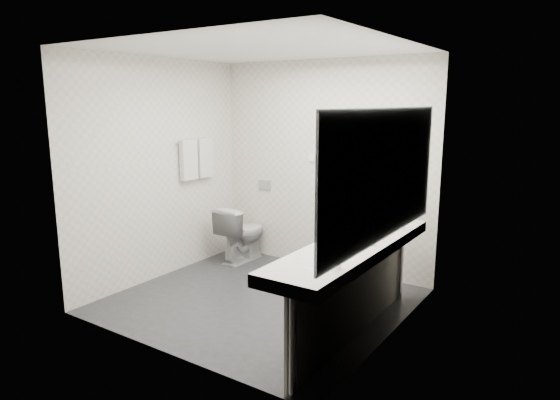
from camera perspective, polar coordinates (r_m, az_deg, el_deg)
The scene contains 32 objects.
floor at distance 5.20m, azimuth -2.34°, elevation -11.51°, with size 2.80×2.80×0.00m, color #27272C.
ceiling at distance 4.82m, azimuth -2.59°, elevation 17.07°, with size 2.80×2.80×0.00m, color white.
wall_back at distance 5.94m, azimuth 4.98°, elevation 3.87°, with size 2.80×2.80×0.00m, color silver.
wall_front at distance 3.90m, azimuth -13.81°, elevation -0.37°, with size 2.80×2.80×0.00m, color silver.
wall_left at distance 5.78m, azimuth -13.74°, elevation 3.38°, with size 2.60×2.60×0.00m, color silver.
wall_right at distance 4.19m, azimuth 13.17°, elevation 0.47°, with size 2.60×2.60×0.00m, color silver.
vanity_counter at distance 4.22m, azimuth 8.42°, elevation -5.56°, with size 0.55×2.20×0.10m, color white.
vanity_panel at distance 4.36m, azimuth 8.56°, elevation -10.97°, with size 0.03×2.15×0.75m, color gray.
vanity_post_near at distance 3.51m, azimuth 1.42°, elevation -16.59°, with size 0.06×0.06×0.75m, color silver.
vanity_post_far at distance 5.25m, azimuth 13.77°, elevation -7.24°, with size 0.06×0.06×0.75m, color silver.
mirror at distance 3.98m, azimuth 12.08°, elevation 2.87°, with size 0.02×2.20×1.05m, color #B2BCC6.
basin_near at distance 3.66m, azimuth 4.02°, elevation -7.56°, with size 0.40×0.31×0.05m, color white.
basin_far at distance 4.79m, azimuth 11.79°, elevation -3.21°, with size 0.40×0.31×0.05m, color white.
faucet_near at distance 3.55m, azimuth 6.79°, elevation -6.72°, with size 0.04×0.04×0.15m, color silver.
faucet_far at distance 4.70m, azimuth 14.04°, elevation -2.46°, with size 0.04×0.04×0.15m, color silver.
soap_bottle_a at distance 4.29m, azimuth 10.24°, elevation -3.90°, with size 0.05×0.05×0.11m, color silver.
soap_bottle_b at distance 4.32m, azimuth 8.79°, elevation -3.91°, with size 0.07×0.07×0.08m, color silver.
soap_bottle_c at distance 4.14m, azimuth 10.75°, elevation -4.48°, with size 0.04×0.04×0.11m, color silver.
glass_left at distance 4.38m, azimuth 11.35°, elevation -3.67°, with size 0.06×0.06×0.10m, color silver.
glass_right at distance 4.43m, azimuth 11.72°, elevation -3.56°, with size 0.05×0.05×0.10m, color silver.
toilet at distance 6.35m, azimuth -4.41°, elevation -3.84°, with size 0.40×0.71×0.72m, color white.
flush_plate at distance 6.42m, azimuth -1.79°, elevation 1.76°, with size 0.18×0.02×0.12m, color #B2B5BA.
pedal_bin at distance 5.67m, azimuth 4.28°, elevation -7.84°, with size 0.23×0.23×0.32m, color #B2B5BA.
bin_lid at distance 5.62m, azimuth 4.30°, elevation -6.23°, with size 0.23×0.23×0.01m, color #B2B5BA.
towel_rail at distance 6.10m, azimuth -9.74°, elevation 6.78°, with size 0.02×0.02×0.62m, color silver.
towel_near at distance 6.01m, azimuth -10.51°, elevation 4.58°, with size 0.07×0.24×0.48m, color silver.
towel_far at distance 6.22m, azimuth -8.71°, elevation 4.86°, with size 0.07×0.24×0.48m, color silver.
dryer_cradle at distance 5.77m, azimuth 7.06°, elevation 6.11°, with size 0.10×0.04×0.14m, color #99979D.
dryer_barrel at distance 5.71m, azimuth 6.75°, elevation 6.36°, with size 0.08×0.08×0.14m, color #99979D.
dryer_cord at distance 5.79m, azimuth 6.94°, elevation 3.63°, with size 0.02×0.02×0.35m, color black.
switch_plate_a at distance 5.99m, azimuth 3.68°, elevation 4.92°, with size 0.09×0.02×0.09m, color white.
switch_plate_b at distance 5.68m, azimuth 9.82°, elevation 4.41°, with size 0.09×0.02×0.09m, color white.
Camera 1 is at (2.83, -3.86, 2.02)m, focal length 31.64 mm.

